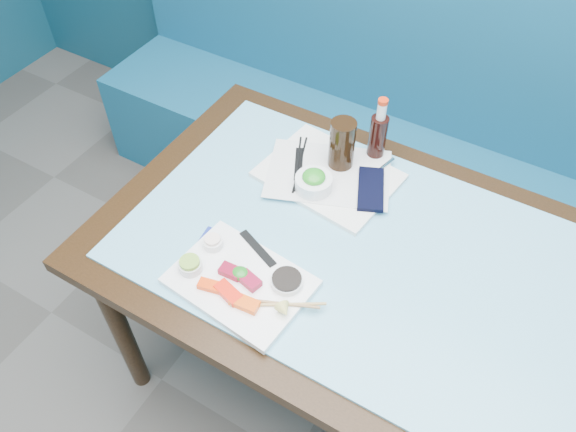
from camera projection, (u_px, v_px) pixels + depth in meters
The scene contains 34 objects.
booth_bench at pixel (442, 165), 2.24m from camera, with size 3.00×0.56×1.17m.
dining_table at pixel (357, 270), 1.54m from camera, with size 1.40×0.90×0.75m.
glass_top at pixel (360, 250), 1.48m from camera, with size 1.22×0.76×0.01m, color #69B4D2.
sashimi_plate at pixel (240, 282), 1.40m from camera, with size 0.33×0.24×0.02m, color white.
salmon_left at pixel (210, 286), 1.37m from camera, with size 0.06×0.03×0.01m, color #FF3E0A.
salmon_mid at pixel (228, 293), 1.36m from camera, with size 0.07×0.04×0.02m, color #FF1E0A.
salmon_right at pixel (245, 303), 1.34m from camera, with size 0.07×0.03×0.02m, color #FF4F0A.
tuna_left at pixel (231, 271), 1.40m from camera, with size 0.06×0.03×0.02m, color maroon.
tuna_right at pixel (249, 281), 1.38m from camera, with size 0.06×0.04×0.02m, color maroon.
seaweed_garnish at pixel (240, 273), 1.39m from camera, with size 0.05×0.04×0.02m, color #1C7B1C.
ramekin_wasabi at pixel (190, 266), 1.40m from camera, with size 0.06×0.06×0.02m, color silver.
wasabi_fill at pixel (189, 262), 1.39m from camera, with size 0.05×0.05×0.01m, color #79AD37.
ramekin_ginger at pixel (213, 243), 1.45m from camera, with size 0.05×0.05×0.02m, color silver.
ginger_fill at pixel (212, 239), 1.44m from camera, with size 0.04×0.04×0.01m, color #FEE1D1.
soy_dish at pixel (287, 281), 1.38m from camera, with size 0.08×0.08×0.02m, color white.
soy_fill at pixel (287, 279), 1.37m from camera, with size 0.07×0.07×0.01m, color black.
lemon_wedge at pixel (284, 310), 1.31m from camera, with size 0.04×0.04×0.03m, color #E1D46A.
chopstick_sleeve at pixel (258, 248), 1.45m from camera, with size 0.14×0.02×0.00m, color black.
wooden_chopstick_a at pixel (275, 303), 1.34m from camera, with size 0.01×0.01×0.22m, color #997048.
wooden_chopstick_b at pixel (278, 304), 1.34m from camera, with size 0.01×0.01×0.23m, color tan.
serving_tray at pixel (328, 175), 1.65m from camera, with size 0.38×0.28×0.01m, color white.
paper_placemat at pixel (329, 173), 1.64m from camera, with size 0.36×0.25×0.00m, color silver.
seaweed_bowl at pixel (314, 183), 1.59m from camera, with size 0.11×0.11×0.04m, color white.
seaweed_salad at pixel (314, 177), 1.57m from camera, with size 0.07×0.07×0.03m, color #259221.
cola_glass at pixel (342, 144), 1.61m from camera, with size 0.08×0.08×0.15m, color black.
navy_pouch at pixel (371, 189), 1.59m from camera, with size 0.07×0.17×0.01m, color black.
fork at pixel (384, 166), 1.65m from camera, with size 0.01×0.01×0.09m, color silver.
black_chopstick_a at pixel (298, 163), 1.67m from camera, with size 0.01×0.01×0.23m, color black.
black_chopstick_b at pixel (300, 164), 1.66m from camera, with size 0.01×0.01×0.24m, color black.
tray_sleeve at pixel (299, 164), 1.67m from camera, with size 0.02×0.14×0.00m, color black.
cola_bottle_body at pixel (377, 138), 1.65m from camera, with size 0.05×0.05×0.15m, color black.
cola_bottle_neck at pixel (382, 111), 1.58m from camera, with size 0.03×0.03×0.05m, color white.
cola_bottle_cap at pixel (383, 101), 1.55m from camera, with size 0.03×0.03×0.01m, color red.
blue_napkin at pixel (220, 257), 1.45m from camera, with size 0.16×0.16×0.01m, color navy.
Camera 1 is at (0.29, 0.57, 1.93)m, focal length 35.00 mm.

